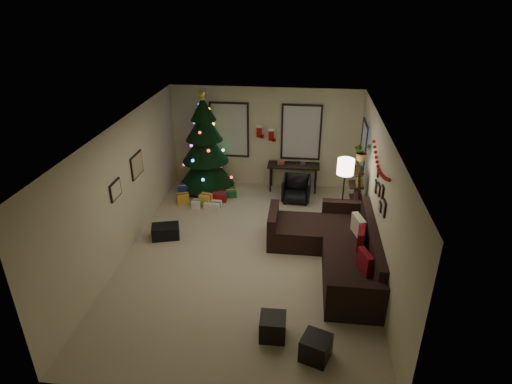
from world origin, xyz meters
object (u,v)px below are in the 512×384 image
Objects in this scene: desk at (294,168)px; bookshelf at (357,194)px; desk_chair at (296,189)px; christmas_tree at (205,149)px; sofa at (337,249)px.

desk is 2.25m from bookshelf.
bookshelf reaches higher than desk_chair.
desk reaches higher than desk_chair.
bookshelf is at bearing -20.71° from christmas_tree.
christmas_tree is 2.02× the size of desk.
christmas_tree is 4.22× the size of desk_chair.
desk_chair is (2.43, -0.42, -0.81)m from christmas_tree.
sofa is 1.99× the size of bookshelf.
desk is (-1.00, 3.27, 0.34)m from sofa.
desk is (2.32, 0.23, -0.49)m from christmas_tree.
bookshelf is at bearing 72.53° from sofa.
bookshelf is (0.50, 1.60, 0.45)m from sofa.
sofa is 2.77m from desk_chair.
christmas_tree is 4.58m from sofa.
desk_chair is (-0.89, 2.62, 0.02)m from sofa.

